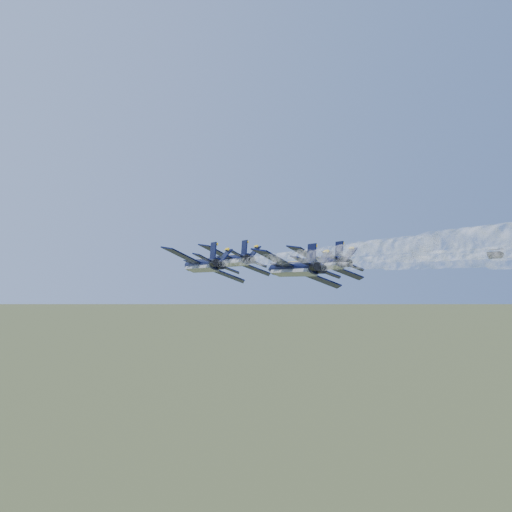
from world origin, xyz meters
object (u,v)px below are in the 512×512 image
jet_left (202,265)px  jet_slot (293,268)px  jet_lead (233,260)px  jet_right (322,263)px

jet_left → jet_slot: size_ratio=1.00×
jet_lead → jet_slot: 24.85m
jet_lead → jet_right: bearing=-53.8°
jet_lead → jet_right: (7.05, -14.36, 0.00)m
jet_slot → jet_left: bearing=124.6°
jet_right → jet_lead: bearing=126.2°
jet_lead → jet_slot: bearing=-90.6°
jet_slot → jet_lead: bearing=89.4°
jet_lead → jet_right: size_ratio=1.00×
jet_right → jet_slot: same height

